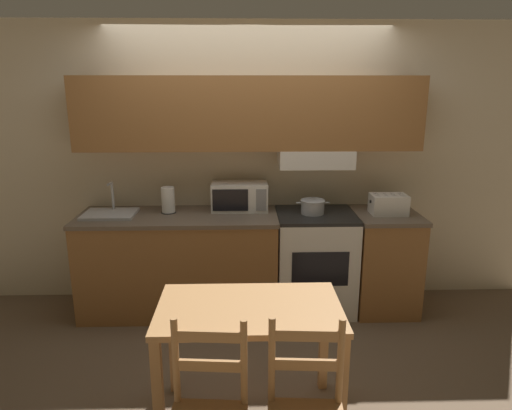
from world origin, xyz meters
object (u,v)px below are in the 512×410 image
Objects in this scene: stove_range at (314,261)px; cooking_pot at (313,206)px; sink_basin at (110,213)px; microwave at (240,196)px; paper_towel_roll at (168,200)px; dining_table at (249,325)px; toaster at (389,204)px.

cooking_pot reaches higher than stove_range.
sink_basin reaches higher than cooking_pot.
microwave reaches higher than cooking_pot.
sink_basin is 0.51m from paper_towel_roll.
stove_range reaches higher than dining_table.
cooking_pot is at bearing 177.75° from toaster.
toaster reaches higher than cooking_pot.
dining_table is at bearing -131.31° from toaster.
paper_towel_roll reaches higher than toaster.
microwave is (-0.64, 0.15, 0.06)m from cooking_pot.
microwave is (-0.68, 0.15, 0.57)m from stove_range.
microwave is 0.64m from paper_towel_roll.
stove_range is 0.84× the size of dining_table.
sink_basin is at bearing 179.44° from toaster.
toaster is at bearing -7.76° from microwave.
paper_towel_roll is 1.71m from dining_table.
dining_table is at bearing -111.91° from cooking_pot.
stove_range is 0.52m from cooking_pot.
sink_basin is (-2.44, 0.02, -0.07)m from toaster.
paper_towel_roll is (-1.94, 0.10, 0.03)m from toaster.
sink_basin is at bearing 129.70° from dining_table.
stove_range is 2.03× the size of sink_basin.
dining_table is at bearing -87.69° from microwave.
cooking_pot is at bearing 68.09° from dining_table.
microwave reaches higher than dining_table.
paper_towel_roll is at bearing 8.41° from sink_basin.
cooking_pot is at bearing -3.21° from paper_towel_roll.
sink_basin is (-1.81, -0.01, 0.47)m from stove_range.
microwave reaches higher than toaster.
sink_basin reaches higher than dining_table.
cooking_pot is 1.59m from dining_table.
microwave reaches higher than stove_range.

